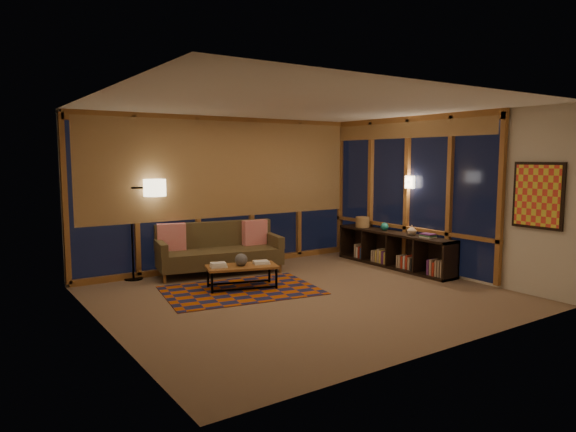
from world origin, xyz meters
TOP-DOWN VIEW (x-y plane):
  - floor at (0.00, 0.00)m, footprint 5.50×5.00m
  - ceiling at (0.00, 0.00)m, footprint 5.50×5.00m
  - walls at (0.00, 0.00)m, footprint 5.51×5.01m
  - window_wall_back at (0.00, 2.43)m, footprint 5.30×0.16m
  - window_wall_right at (2.68, 0.60)m, footprint 0.16×3.70m
  - wall_art at (2.71, -1.85)m, footprint 0.06×0.74m
  - wall_sconce at (2.62, 0.45)m, footprint 0.12×0.18m
  - sofa at (-0.36, 1.98)m, footprint 2.19×1.21m
  - pillow_left at (-1.08, 2.32)m, footprint 0.49×0.28m
  - pillow_right at (0.37, 2.03)m, footprint 0.45×0.17m
  - area_rug at (-0.61, 0.77)m, footprint 2.45×1.84m
  - coffee_table at (-0.53, 0.87)m, footprint 1.16×0.77m
  - book_stack_a at (-0.88, 0.97)m, footprint 0.31×0.28m
  - book_stack_b at (-0.22, 0.81)m, footprint 0.31×0.27m
  - ceramic_pot at (-0.55, 0.87)m, footprint 0.27×0.27m
  - floor_lamp at (-1.72, 2.38)m, footprint 0.65×0.56m
  - bookshelf at (2.49, 0.68)m, footprint 0.40×2.56m
  - basket at (2.47, 1.50)m, footprint 0.32×0.32m
  - teal_bowl at (2.49, 0.92)m, footprint 0.16×0.16m
  - vase at (2.49, 0.26)m, footprint 0.19×0.19m
  - shelf_book_stack at (2.49, -0.10)m, footprint 0.20×0.25m

SIDE VIEW (x-z plane):
  - floor at x=0.00m, z-range -0.01..0.01m
  - area_rug at x=-0.61m, z-range 0.00..0.01m
  - coffee_table at x=-0.53m, z-range 0.00..0.35m
  - bookshelf at x=2.49m, z-range 0.00..0.64m
  - book_stack_b at x=-0.22m, z-range 0.35..0.41m
  - book_stack_a at x=-0.88m, z-range 0.35..0.43m
  - sofa at x=-0.36m, z-range 0.00..0.85m
  - ceramic_pot at x=-0.55m, z-range 0.35..0.55m
  - pillow_right at x=0.37m, z-range 0.42..0.87m
  - pillow_left at x=-1.08m, z-range 0.42..0.89m
  - shelf_book_stack at x=2.49m, z-range 0.64..0.70m
  - teal_bowl at x=2.49m, z-range 0.64..0.79m
  - vase at x=2.49m, z-range 0.64..0.82m
  - basket at x=2.47m, z-range 0.64..0.84m
  - floor_lamp at x=-1.72m, z-range 0.00..1.64m
  - walls at x=0.00m, z-range 0.00..2.70m
  - window_wall_back at x=0.00m, z-range 0.05..2.65m
  - window_wall_right at x=2.68m, z-range 0.05..2.65m
  - wall_art at x=2.71m, z-range 0.98..1.92m
  - wall_sconce at x=2.62m, z-range 1.44..1.66m
  - ceiling at x=0.00m, z-range 2.70..2.71m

